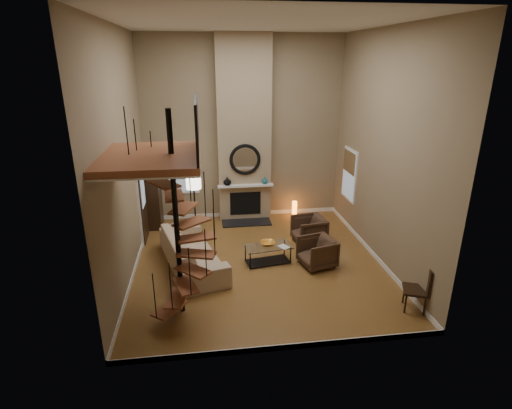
{
  "coord_description": "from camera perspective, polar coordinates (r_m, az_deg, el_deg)",
  "views": [
    {
      "loc": [
        -1.26,
        -8.87,
        4.82
      ],
      "look_at": [
        0.0,
        0.4,
        1.4
      ],
      "focal_mm": 28.24,
      "sensor_mm": 36.0,
      "label": 1
    }
  ],
  "objects": [
    {
      "name": "ground",
      "position": [
        10.17,
        0.31,
        -8.23
      ],
      "size": [
        6.0,
        6.5,
        0.01
      ],
      "primitive_type": "cube",
      "color": "olive",
      "rests_on": "ground"
    },
    {
      "name": "entry_door",
      "position": [
        11.44,
        -15.81,
        0.05
      ],
      "size": [
        0.1,
        1.05,
        2.16
      ],
      "color": "white",
      "rests_on": "ground"
    },
    {
      "name": "baseboard_left",
      "position": [
        10.21,
        -16.75,
        -8.63
      ],
      "size": [
        0.02,
        6.5,
        0.12
      ],
      "primitive_type": "cube",
      "color": "white",
      "rests_on": "ground"
    },
    {
      "name": "vase_right",
      "position": [
        12.35,
        1.25,
        3.45
      ],
      "size": [
        0.2,
        0.2,
        0.21
      ],
      "primitive_type": "imported",
      "color": "#1B5A61",
      "rests_on": "mantel"
    },
    {
      "name": "loft",
      "position": [
        7.28,
        -13.85,
        6.95
      ],
      "size": [
        1.7,
        2.2,
        1.09
      ],
      "color": "#985331",
      "rests_on": "left_wall"
    },
    {
      "name": "ceiling",
      "position": [
        8.98,
        0.38,
        24.4
      ],
      "size": [
        6.0,
        6.5,
        0.01
      ],
      "primitive_type": "cube",
      "color": "silver",
      "rests_on": "back_wall"
    },
    {
      "name": "mirror_disc",
      "position": [
        12.13,
        -1.56,
        6.39
      ],
      "size": [
        0.8,
        0.01,
        0.8
      ],
      "primitive_type": "cylinder",
      "rotation": [
        1.57,
        0.0,
        0.0
      ],
      "color": "white",
      "rests_on": "chimney_breast"
    },
    {
      "name": "vase_left",
      "position": [
        12.22,
        -4.09,
        3.32
      ],
      "size": [
        0.24,
        0.24,
        0.25
      ],
      "primitive_type": "imported",
      "color": "black",
      "rests_on": "mantel"
    },
    {
      "name": "mirror_frame",
      "position": [
        12.12,
        -1.56,
        6.38
      ],
      "size": [
        0.94,
        0.1,
        0.94
      ],
      "primitive_type": "torus",
      "rotation": [
        1.57,
        0.0,
        0.0
      ],
      "color": "black",
      "rests_on": "chimney_breast"
    },
    {
      "name": "armchair_near",
      "position": [
        11.22,
        7.86,
        -3.57
      ],
      "size": [
        0.93,
        0.91,
        0.76
      ],
      "primitive_type": "imported",
      "rotation": [
        0.0,
        0.0,
        -1.43
      ],
      "color": "#442D1F",
      "rests_on": "ground"
    },
    {
      "name": "left_wall",
      "position": [
        9.27,
        -18.47,
        6.15
      ],
      "size": [
        0.02,
        6.5,
        5.5
      ],
      "primitive_type": "cube",
      "color": "#8B785A",
      "rests_on": "ground"
    },
    {
      "name": "window_back",
      "position": [
        12.52,
        -10.45,
        4.95
      ],
      "size": [
        1.02,
        0.06,
        1.52
      ],
      "color": "white",
      "rests_on": "back_wall"
    },
    {
      "name": "armchair_far",
      "position": [
        10.02,
        9.01,
        -6.64
      ],
      "size": [
        0.96,
        0.95,
        0.73
      ],
      "primitive_type": "imported",
      "rotation": [
        0.0,
        0.0,
        -1.32
      ],
      "color": "#442D1F",
      "rests_on": "ground"
    },
    {
      "name": "firebox",
      "position": [
        12.54,
        -1.51,
        0.17
      ],
      "size": [
        0.95,
        0.02,
        0.72
      ],
      "primitive_type": "cube",
      "color": "black",
      "rests_on": "chimney_breast"
    },
    {
      "name": "hearth",
      "position": [
        12.47,
        -1.34,
        -2.57
      ],
      "size": [
        1.5,
        0.6,
        0.04
      ],
      "primitive_type": "cube",
      "color": "black",
      "rests_on": "ground"
    },
    {
      "name": "baseboard_front",
      "position": [
        7.47,
        3.98,
        -19.51
      ],
      "size": [
        6.0,
        0.02,
        0.12
      ],
      "primitive_type": "cube",
      "color": "white",
      "rests_on": "ground"
    },
    {
      "name": "front_wall",
      "position": [
        6.12,
        4.6,
        0.25
      ],
      "size": [
        6.0,
        0.02,
        5.5
      ],
      "primitive_type": "cube",
      "color": "#8B785A",
      "rests_on": "ground"
    },
    {
      "name": "coffee_table",
      "position": [
        10.05,
        1.7,
        -6.73
      ],
      "size": [
        1.24,
        0.76,
        0.44
      ],
      "color": "silver",
      "rests_on": "ground"
    },
    {
      "name": "sofa",
      "position": [
        9.97,
        -9.13,
        -6.53
      ],
      "size": [
        1.77,
        2.95,
        0.81
      ],
      "primitive_type": "imported",
      "rotation": [
        0.0,
        0.0,
        1.84
      ],
      "color": "tan",
      "rests_on": "ground"
    },
    {
      "name": "right_wall",
      "position": [
        10.05,
        17.67,
        7.26
      ],
      "size": [
        0.02,
        6.5,
        5.5
      ],
      "primitive_type": "cube",
      "color": "#8B785A",
      "rests_on": "ground"
    },
    {
      "name": "baseboard_right",
      "position": [
        10.92,
        16.15,
        -6.61
      ],
      "size": [
        0.02,
        6.5,
        0.12
      ],
      "primitive_type": "cube",
      "color": "white",
      "rests_on": "ground"
    },
    {
      "name": "book",
      "position": [
        9.9,
        3.86,
        -6.06
      ],
      "size": [
        0.31,
        0.33,
        0.03
      ],
      "primitive_type": "imported",
      "rotation": [
        0.0,
        0.0,
        0.55
      ],
      "color": "gray",
      "rests_on": "coffee_table"
    },
    {
      "name": "hutch",
      "position": [
        12.35,
        -14.33,
        1.18
      ],
      "size": [
        0.4,
        0.85,
        1.91
      ],
      "primitive_type": "cube",
      "color": "black",
      "rests_on": "ground"
    },
    {
      "name": "mantel",
      "position": [
        12.27,
        -1.49,
        2.68
      ],
      "size": [
        1.7,
        0.18,
        0.06
      ],
      "primitive_type": "cube",
      "color": "white",
      "rests_on": "chimney_breast"
    },
    {
      "name": "spiral_stair",
      "position": [
        7.72,
        -11.01,
        -3.48
      ],
      "size": [
        1.47,
        1.47,
        4.06
      ],
      "color": "black",
      "rests_on": "ground"
    },
    {
      "name": "floor_lamp",
      "position": [
        11.38,
        -8.81,
        2.43
      ],
      "size": [
        0.42,
        0.42,
        1.73
      ],
      "color": "black",
      "rests_on": "ground"
    },
    {
      "name": "side_chair",
      "position": [
        8.81,
        22.3,
        -10.76
      ],
      "size": [
        0.61,
        0.61,
        0.99
      ],
      "color": "black",
      "rests_on": "ground"
    },
    {
      "name": "chimney_breast",
      "position": [
        12.17,
        -1.71,
        10.28
      ],
      "size": [
        1.6,
        0.38,
        5.5
      ],
      "primitive_type": "cube",
      "color": "#988263",
      "rests_on": "ground"
    },
    {
      "name": "accent_lamp",
      "position": [
        12.93,
        5.47,
        -0.71
      ],
      "size": [
        0.15,
        0.15,
        0.55
      ],
      "primitive_type": "cylinder",
      "color": "orange",
      "rests_on": "ground"
    },
    {
      "name": "baseboard_back",
      "position": [
        13.07,
        -1.67,
        -1.28
      ],
      "size": [
        6.0,
        0.02,
        0.12
      ],
      "primitive_type": "cube",
      "color": "white",
      "rests_on": "ground"
    },
    {
      "name": "window_right",
      "position": [
        12.09,
        13.1,
        4.24
      ],
      "size": [
        0.06,
        1.02,
        1.52
      ],
      "color": "white",
      "rests_on": "right_wall"
    },
    {
      "name": "bowl",
      "position": [
        10.0,
        1.66,
        -5.51
      ],
      "size": [
        0.37,
        0.37,
        0.09
      ],
      "primitive_type": "imported",
      "color": "orange",
      "rests_on": "coffee_table"
    },
    {
      "name": "back_wall",
      "position": [
        12.36,
        -1.8,
        10.43
      ],
      "size": [
        6.0,
        0.02,
        5.5
      ],
      "primitive_type": "cube",
      "color": "#8B785A",
      "rests_on": "ground"
    }
  ]
}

